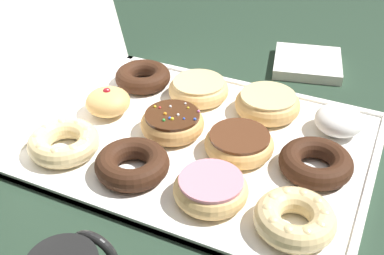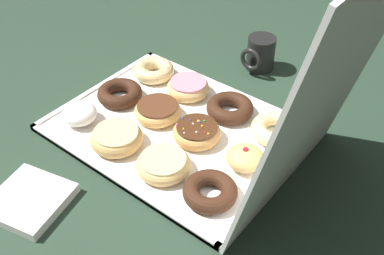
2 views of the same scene
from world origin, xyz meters
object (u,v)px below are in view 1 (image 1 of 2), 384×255
object	(u,v)px
cruller_donut_9	(64,142)
jelly_filled_donut_10	(108,102)
pink_frosted_donut_3	(211,189)
chocolate_cake_ring_donut_6	(132,164)
glazed_ring_donut_8	(199,89)
napkin_stack	(307,63)
chocolate_cake_ring_donut_11	(143,77)
chocolate_cake_ring_donut_1	(316,163)
cruller_donut_0	(295,218)
donut_box	(205,143)
glazed_ring_donut_5	(268,104)
powdered_filled_donut_2	(339,120)
sprinkle_donut_7	(173,122)
chocolate_frosted_donut_4	(239,143)

from	to	relation	value
cruller_donut_9	jelly_filled_donut_10	world-z (taller)	jelly_filled_donut_10
pink_frosted_donut_3	chocolate_cake_ring_donut_6	bearing A→B (deg)	88.81
glazed_ring_donut_8	napkin_stack	size ratio (longest dim) A/B	0.82
chocolate_cake_ring_donut_6	chocolate_cake_ring_donut_11	size ratio (longest dim) A/B	1.04
chocolate_cake_ring_donut_1	napkin_stack	bearing A→B (deg)	15.66
glazed_ring_donut_8	chocolate_cake_ring_donut_11	bearing A→B (deg)	90.57
chocolate_cake_ring_donut_11	cruller_donut_0	bearing A→B (deg)	-123.86
donut_box	napkin_stack	bearing A→B (deg)	-13.99
cruller_donut_0	napkin_stack	distance (m)	0.50
glazed_ring_donut_5	chocolate_cake_ring_donut_11	world-z (taller)	glazed_ring_donut_5
glazed_ring_donut_8	pink_frosted_donut_3	bearing A→B (deg)	-152.07
glazed_ring_donut_5	donut_box	bearing A→B (deg)	151.66
glazed_ring_donut_8	chocolate_cake_ring_donut_11	distance (m)	0.12
powdered_filled_donut_2	napkin_stack	size ratio (longest dim) A/B	0.59
cruller_donut_9	chocolate_cake_ring_donut_11	size ratio (longest dim) A/B	1.06
napkin_stack	sprinkle_donut_7	bearing A→B (deg)	156.97
glazed_ring_donut_8	chocolate_cake_ring_donut_11	world-z (taller)	glazed_ring_donut_8
powdered_filled_donut_2	pink_frosted_donut_3	xyz separation A→B (m)	(-0.25, 0.13, -0.00)
donut_box	chocolate_cake_ring_donut_1	distance (m)	0.19
powdered_filled_donut_2	chocolate_cake_ring_donut_11	world-z (taller)	powdered_filled_donut_2
cruller_donut_0	chocolate_cake_ring_donut_6	distance (m)	0.26
cruller_donut_0	sprinkle_donut_7	bearing A→B (deg)	61.74
glazed_ring_donut_8	chocolate_cake_ring_donut_11	xyz separation A→B (m)	(-0.00, 0.12, -0.00)
glazed_ring_donut_8	jelly_filled_donut_10	bearing A→B (deg)	133.11
chocolate_frosted_donut_4	sprinkle_donut_7	bearing A→B (deg)	86.10
chocolate_cake_ring_donut_6	napkin_stack	distance (m)	0.51
donut_box	chocolate_cake_ring_donut_6	size ratio (longest dim) A/B	4.78
cruller_donut_0	jelly_filled_donut_10	distance (m)	0.41
chocolate_cake_ring_donut_6	jelly_filled_donut_10	size ratio (longest dim) A/B	1.42
pink_frosted_donut_3	sprinkle_donut_7	bearing A→B (deg)	44.25
powdered_filled_donut_2	glazed_ring_donut_8	bearing A→B (deg)	89.69
cruller_donut_0	cruller_donut_9	bearing A→B (deg)	88.74
chocolate_cake_ring_donut_6	cruller_donut_9	distance (m)	0.13
cruller_donut_0	chocolate_cake_ring_donut_1	size ratio (longest dim) A/B	0.98
chocolate_cake_ring_donut_6	chocolate_cake_ring_donut_11	distance (m)	0.28
cruller_donut_0	jelly_filled_donut_10	size ratio (longest dim) A/B	1.38
chocolate_cake_ring_donut_1	glazed_ring_donut_5	world-z (taller)	glazed_ring_donut_5
sprinkle_donut_7	chocolate_cake_ring_donut_11	size ratio (longest dim) A/B	0.99
powdered_filled_donut_2	glazed_ring_donut_5	world-z (taller)	powdered_filled_donut_2
donut_box	jelly_filled_donut_10	distance (m)	0.20
pink_frosted_donut_3	cruller_donut_9	bearing A→B (deg)	89.39
glazed_ring_donut_5	chocolate_cake_ring_donut_1	bearing A→B (deg)	-137.02
cruller_donut_9	jelly_filled_donut_10	bearing A→B (deg)	-0.74
chocolate_cake_ring_donut_1	glazed_ring_donut_8	size ratio (longest dim) A/B	0.99
chocolate_cake_ring_donut_6	glazed_ring_donut_8	xyz separation A→B (m)	(0.25, 0.00, 0.00)
pink_frosted_donut_3	donut_box	bearing A→B (deg)	27.28
chocolate_frosted_donut_4	jelly_filled_donut_10	bearing A→B (deg)	87.61
glazed_ring_donut_5	cruller_donut_9	bearing A→B (deg)	133.33
sprinkle_donut_7	jelly_filled_donut_10	xyz separation A→B (m)	(0.00, 0.14, 0.00)
cruller_donut_0	sprinkle_donut_7	xyz separation A→B (m)	(0.14, 0.25, -0.00)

